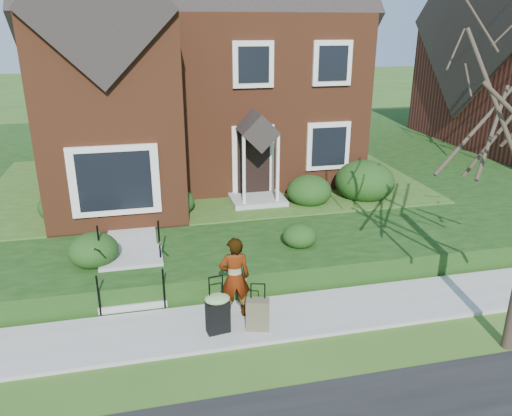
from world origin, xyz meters
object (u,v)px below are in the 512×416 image
object	(u,v)px
woman	(235,278)
suitcase_olive	(258,314)
front_steps	(132,272)
suitcase_black	(218,311)

from	to	relation	value
woman	suitcase_olive	distance (m)	0.86
front_steps	suitcase_black	distance (m)	2.65
suitcase_black	suitcase_olive	size ratio (longest dim) A/B	1.22
front_steps	suitcase_olive	distance (m)	3.22
suitcase_olive	front_steps	bearing A→B (deg)	153.20
front_steps	suitcase_black	world-z (taller)	front_steps
suitcase_black	suitcase_olive	bearing A→B (deg)	-14.23
woman	suitcase_olive	world-z (taller)	woman
woman	front_steps	bearing A→B (deg)	-37.80
front_steps	suitcase_black	bearing A→B (deg)	-52.67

